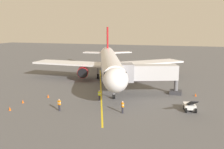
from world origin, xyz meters
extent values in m
plane|color=#565659|center=(0.00, 0.00, 0.00)|extent=(220.00, 220.00, 0.00)
cube|color=yellow|center=(-0.58, 5.94, 0.01)|extent=(13.76, 37.72, 0.01)
cylinder|color=white|center=(-0.58, -0.06, 4.10)|extent=(15.08, 33.28, 3.80)
ellipsoid|color=white|center=(-6.74, 17.06, 4.10)|extent=(4.75, 4.99, 3.61)
cone|color=white|center=(5.68, -17.47, 4.10)|extent=(4.23, 3.98, 3.42)
cube|color=black|center=(-6.26, 15.74, 4.65)|extent=(3.58, 2.60, 0.90)
cube|color=white|center=(-7.34, -6.45, 3.50)|extent=(16.18, 15.24, 0.36)
cylinder|color=red|center=(-5.70, -2.97, 2.00)|extent=(3.31, 3.98, 2.30)
cylinder|color=black|center=(-6.29, -1.32, 2.00)|extent=(2.04, 0.90, 2.10)
cube|color=white|center=(8.70, -0.68, 3.50)|extent=(17.24, 5.86, 0.36)
cylinder|color=red|center=(5.22, 0.96, 2.00)|extent=(3.31, 3.98, 2.30)
cylinder|color=black|center=(4.63, 2.60, 2.00)|extent=(2.04, 0.90, 2.10)
cube|color=red|center=(4.67, -14.65, 7.90)|extent=(1.96, 4.64, 7.20)
cube|color=white|center=(1.55, -15.45, 4.70)|extent=(6.53, 5.82, 0.24)
cube|color=white|center=(7.58, -13.28, 4.70)|extent=(6.47, 2.60, 0.24)
cylinder|color=slate|center=(-5.15, 12.64, 1.73)|extent=(0.24, 0.24, 2.77)
cylinder|color=black|center=(-5.15, 12.64, 0.35)|extent=(0.66, 0.81, 0.70)
cylinder|color=slate|center=(-2.01, -3.77, 1.94)|extent=(0.24, 0.24, 2.77)
cylinder|color=black|center=(-2.01, -3.77, 0.55)|extent=(0.80, 1.19, 1.10)
cylinder|color=slate|center=(2.88, -2.01, 1.94)|extent=(0.24, 0.24, 2.77)
cylinder|color=black|center=(2.88, -2.01, 0.55)|extent=(0.80, 1.19, 1.10)
cube|color=#B7B7BC|center=(-10.42, 8.09, 3.90)|extent=(9.35, 5.49, 2.50)
cube|color=gray|center=(-6.18, 9.61, 3.90)|extent=(3.72, 3.96, 3.00)
cylinder|color=slate|center=(-14.65, 6.56, 1.95)|extent=(0.70, 0.70, 3.90)
cube|color=#333338|center=(-14.65, 6.56, 0.30)|extent=(2.00, 2.00, 0.60)
cylinder|color=#23232D|center=(-8.29, 19.11, 0.44)|extent=(0.26, 0.26, 0.88)
cube|color=orange|center=(-8.29, 19.11, 1.18)|extent=(0.43, 0.44, 0.60)
cube|color=silver|center=(-8.29, 19.11, 1.18)|extent=(0.45, 0.46, 0.10)
sphere|color=beige|center=(-8.29, 19.11, 1.60)|extent=(0.22, 0.22, 0.22)
cylinder|color=#23232D|center=(0.40, 20.70, 0.44)|extent=(0.26, 0.26, 0.88)
cube|color=orange|center=(0.40, 20.70, 1.18)|extent=(0.43, 0.34, 0.60)
cube|color=silver|center=(0.40, 20.70, 1.18)|extent=(0.46, 0.35, 0.10)
sphere|color=tan|center=(0.40, 20.70, 1.60)|extent=(0.22, 0.22, 0.22)
cylinder|color=#23232D|center=(-3.30, 14.41, 0.44)|extent=(0.26, 0.26, 0.88)
cube|color=#D8EA19|center=(-3.30, 14.41, 1.18)|extent=(0.43, 0.33, 0.60)
cube|color=silver|center=(-3.30, 14.41, 1.18)|extent=(0.45, 0.35, 0.10)
sphere|color=beige|center=(-3.30, 14.41, 1.60)|extent=(0.22, 0.22, 0.22)
cube|color=white|center=(-16.98, 15.10, 0.62)|extent=(1.87, 2.43, 0.60)
cube|color=black|center=(-17.27, 16.68, 1.52)|extent=(1.55, 3.85, 1.61)
cylinder|color=black|center=(-17.83, 16.12, 0.32)|extent=(0.36, 0.67, 0.64)
cylinder|color=black|center=(-16.55, 16.35, 0.32)|extent=(0.36, 0.67, 0.64)
cylinder|color=black|center=(-17.56, 14.64, 0.32)|extent=(0.36, 0.67, 0.64)
cylinder|color=black|center=(-16.28, 14.88, 0.32)|extent=(0.36, 0.67, 0.64)
cone|color=#F2590F|center=(7.56, 19.02, 0.28)|extent=(0.32, 0.32, 0.55)
cone|color=#F2590F|center=(5.46, 15.14, 0.28)|extent=(0.32, 0.32, 0.55)
cone|color=#F2590F|center=(7.12, 22.58, 0.28)|extent=(0.32, 0.32, 0.55)
cone|color=#F2590F|center=(-17.97, 7.15, 0.28)|extent=(0.32, 0.32, 0.55)
camera|label=1|loc=(-16.57, 51.44, 11.60)|focal=41.19mm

